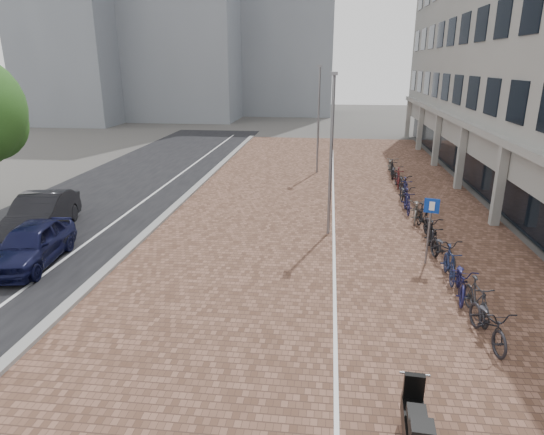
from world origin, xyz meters
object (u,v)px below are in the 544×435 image
(car_navy, at_px, (31,244))
(car_dark, at_px, (41,215))
(scooter_mid, at_px, (415,424))
(parking_sign, at_px, (430,221))

(car_navy, xyz_separation_m, car_dark, (-1.41, 2.85, 0.08))
(car_navy, distance_m, scooter_mid, 13.17)
(car_dark, height_order, parking_sign, parking_sign)
(parking_sign, bearing_deg, car_dark, -169.94)
(car_navy, distance_m, car_dark, 3.18)
(car_navy, relative_size, scooter_mid, 2.42)
(scooter_mid, bearing_deg, parking_sign, 82.43)
(car_dark, xyz_separation_m, scooter_mid, (12.73, -9.58, -0.19))
(parking_sign, bearing_deg, car_navy, -158.04)
(scooter_mid, xyz_separation_m, parking_sign, (1.73, 8.26, 0.94))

